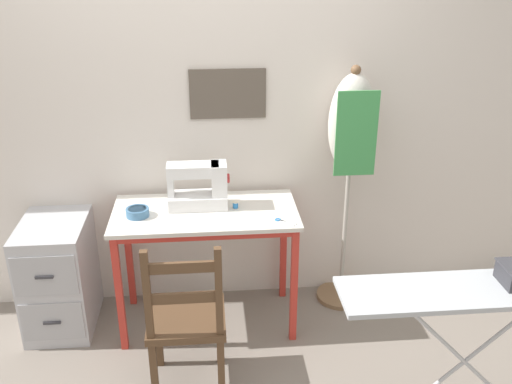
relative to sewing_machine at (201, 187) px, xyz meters
The scene contains 11 objects.
ground_plane 0.96m from the sewing_machine, 86.65° to the right, with size 14.00×14.00×0.00m, color gray.
wall_back 0.47m from the sewing_machine, 85.90° to the left, with size 10.00×0.07×2.55m.
sewing_table 0.24m from the sewing_machine, 75.27° to the right, with size 1.09×0.55×0.77m.
sewing_machine is the anchor object (origin of this frame).
fabric_bowl 0.39m from the sewing_machine, 164.83° to the right, with size 0.13×0.13×0.05m.
scissors 0.53m from the sewing_machine, 27.96° to the right, with size 0.12×0.11×0.01m.
thread_spool_near_machine 0.23m from the sewing_machine, 12.34° to the right, with size 0.04×0.04×0.04m.
wooden_chair 0.81m from the sewing_machine, 98.07° to the right, with size 0.40×0.38×0.92m.
filing_cabinet 1.04m from the sewing_machine, behind, with size 0.39×0.54×0.70m.
dress_form 0.95m from the sewing_machine, ahead, with size 0.32×0.32×1.58m.
ironing_board 1.62m from the sewing_machine, 40.18° to the right, with size 1.25×0.31×0.81m.
Camera 1 is at (0.03, -2.77, 2.21)m, focal length 40.00 mm.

